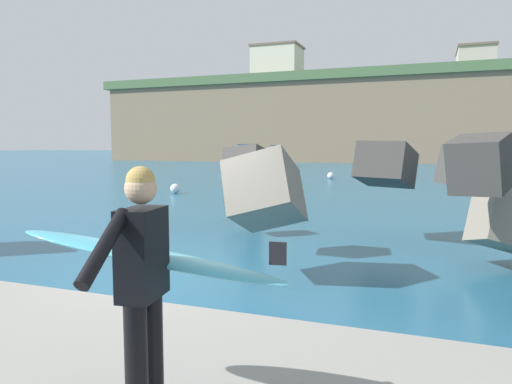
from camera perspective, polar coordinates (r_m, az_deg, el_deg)
name	(u,v)px	position (r m, az deg, el deg)	size (l,w,h in m)	color
ground_plane	(193,279)	(7.88, -7.56, -10.29)	(400.00, 400.00, 0.00)	#235B7A
breakwater_jetty	(248,192)	(9.26, -0.99, 0.02)	(31.97, 8.83, 2.64)	gray
surfer_with_board	(145,273)	(3.38, -13.16, -9.44)	(2.12, 1.27, 1.78)	black
boat_near_right	(275,160)	(51.21, 2.31, 3.91)	(3.19, 5.85, 2.26)	beige
boat_mid_left	(251,163)	(39.49, -0.66, 3.49)	(5.52, 2.31, 2.32)	beige
mooring_buoy_middle	(331,176)	(31.44, 8.98, 1.96)	(0.44, 0.44, 0.44)	silver
mooring_buoy_outer	(175,189)	(21.89, -9.71, 0.41)	(0.44, 0.44, 0.44)	silver
headland_bluff	(409,123)	(80.70, 17.95, 7.94)	(85.81, 41.91, 11.78)	#847056
station_building_west	(475,63)	(75.19, 24.85, 13.94)	(4.93, 8.22, 3.98)	#B2ADA3
station_building_central	(277,66)	(77.44, 2.58, 14.95)	(7.52, 5.96, 6.05)	beige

